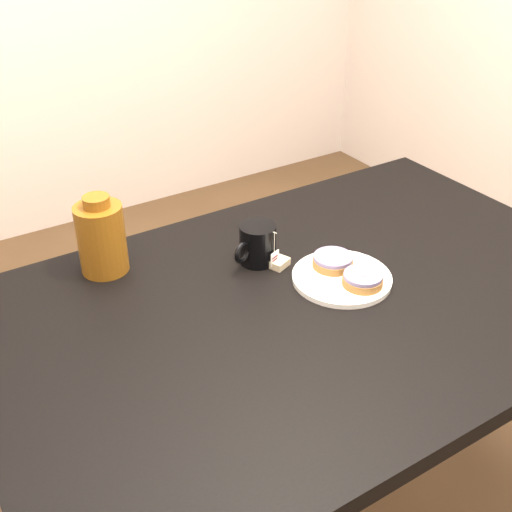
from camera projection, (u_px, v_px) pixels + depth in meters
name	position (u px, v px, depth m)	size (l,w,h in m)	color
table	(310.00, 326.00, 1.42)	(1.40, 0.90, 0.75)	black
plate	(342.00, 277.00, 1.42)	(0.22, 0.22, 0.02)	white
bagel_back	(333.00, 261.00, 1.45)	(0.10, 0.10, 0.03)	brown
bagel_front	(363.00, 279.00, 1.39)	(0.12, 0.12, 0.03)	brown
mug	(257.00, 244.00, 1.47)	(0.14, 0.11, 0.09)	black
teabag_pouch	(280.00, 263.00, 1.47)	(0.04, 0.03, 0.02)	#C6B793
bagel_package	(101.00, 237.00, 1.42)	(0.14, 0.14, 0.18)	#582E0B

